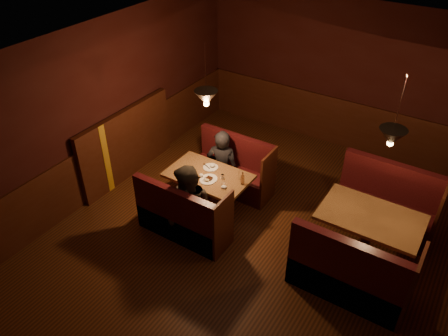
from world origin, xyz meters
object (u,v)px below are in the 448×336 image
Objects in this scene: second_bench_near at (348,278)px; diner_a at (222,152)px; main_bench_near at (182,220)px; second_table at (369,227)px; second_bench_far at (384,208)px; main_bench_far at (234,172)px; main_table at (209,183)px; diner_b at (188,196)px.

diner_a is at bearing 157.52° from second_bench_near.
diner_a is (-0.15, 1.35, 0.45)m from main_bench_near.
second_bench_near is at bearing -87.80° from second_table.
second_bench_far is at bearing 174.21° from diner_a.
main_bench_near is at bearing -90.00° from main_bench_far.
main_bench_far reaches higher than second_table.
main_table is 2.58m from second_bench_near.
main_bench_far is 2.81m from second_bench_near.
diner_a reaches higher than main_bench_far.
second_bench_near is at bearing -11.27° from main_table.
main_bench_near reaches higher than main_table.
second_bench_near is 1.01× the size of diner_a.
second_bench_near is (2.51, -1.25, 0.03)m from main_bench_far.
diner_b is (-2.37, -1.03, 0.23)m from second_table.
second_bench_far is at bearing 24.62° from main_table.
diner_b is (-2.40, -0.20, 0.46)m from second_bench_near.
second_table is (2.48, -0.42, 0.26)m from main_bench_far.
main_bench_far is at bearing 153.44° from second_bench_near.
main_table is 2.78m from second_bench_far.
diner_b reaches higher than diner_a.
second_bench_far is (0.03, 0.83, -0.23)m from second_table.
main_bench_near is at bearing -144.09° from diner_b.
main_bench_far is at bearing 90.00° from main_bench_near.
diner_b is (0.11, 0.05, 0.49)m from main_bench_near.
second_table is (2.48, 1.08, 0.26)m from main_bench_near.
second_table is at bearing -92.20° from second_bench_far.
diner_b reaches higher than main_bench_near.
second_table is 0.86× the size of diner_b.
diner_b is (0.12, -0.70, 0.26)m from main_table.
second_bench_far is at bearing 37.26° from main_bench_near.
second_bench_near is at bearing 14.86° from diner_b.
second_bench_near is at bearing 5.67° from main_bench_near.
diner_a reaches higher than main_table.
diner_b is (0.11, -1.45, 0.49)m from main_bench_far.
main_bench_far is 0.90× the size of diner_b.
second_table is at bearing 23.53° from main_bench_near.
main_table is at bearing 168.73° from second_bench_near.
second_table is 0.86m from second_bench_near.
main_table is 0.65m from diner_a.
main_bench_far is (0.01, 0.75, -0.23)m from main_table.
diner_a is 0.94× the size of diner_b.
diner_a is 1.32m from diner_b.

